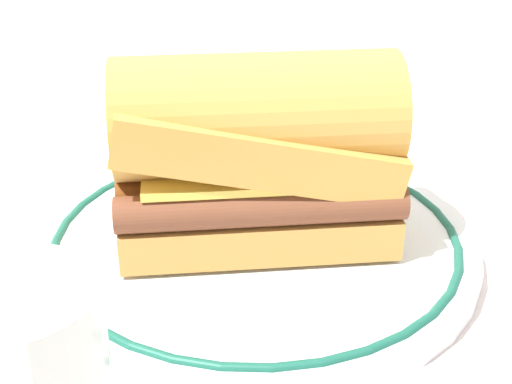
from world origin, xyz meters
TOP-DOWN VIEW (x-y plane):
  - ground_plane at (0.00, 0.00)m, footprint 1.50×1.50m
  - plate at (-0.02, -0.02)m, footprint 0.29×0.29m
  - sausage_sandwich at (-0.02, -0.02)m, footprint 0.18×0.10m

SIDE VIEW (x-z plane):
  - ground_plane at x=0.00m, z-range 0.00..0.00m
  - plate at x=-0.02m, z-range 0.00..0.02m
  - sausage_sandwich at x=-0.02m, z-range 0.01..0.14m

